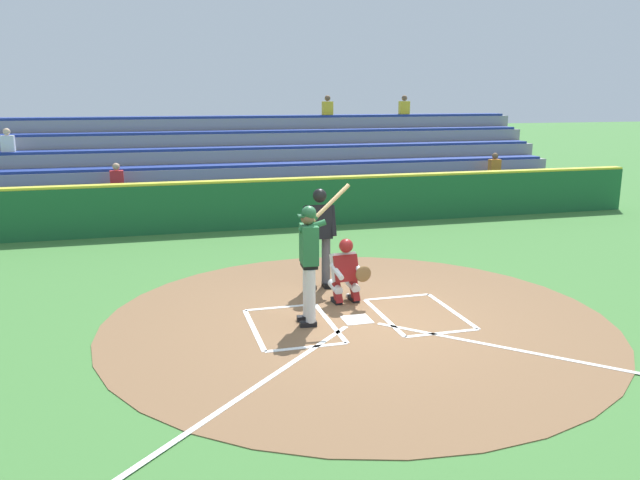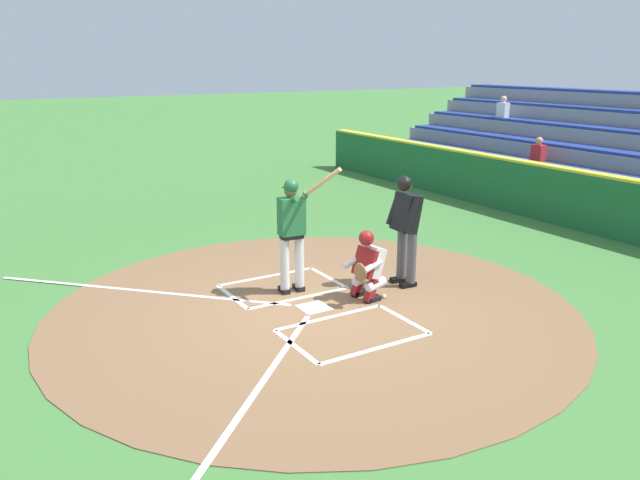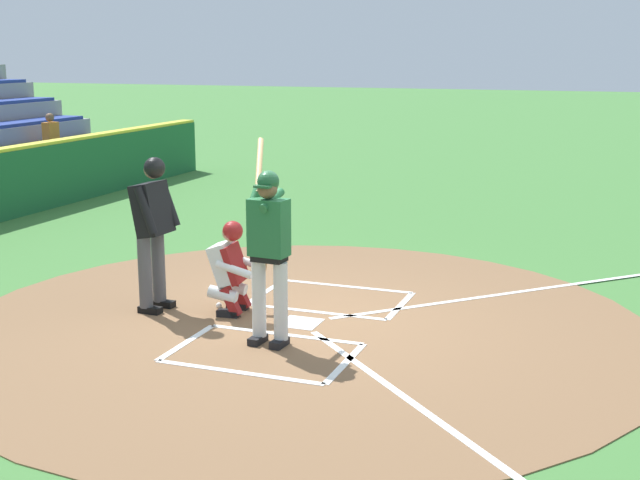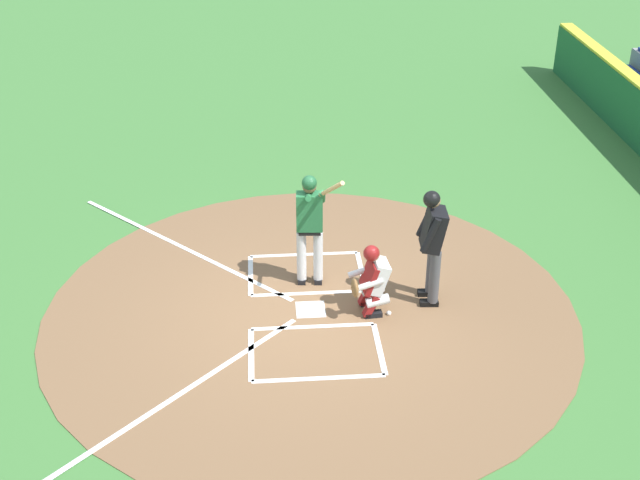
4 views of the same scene
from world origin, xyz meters
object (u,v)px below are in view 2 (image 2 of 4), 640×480
(batter, at_px, (293,227))
(catcher, at_px, (367,264))
(plate_umpire, at_px, (406,223))
(baseball, at_px, (384,296))

(batter, xyz_separation_m, catcher, (-0.86, -0.85, -0.51))
(catcher, bearing_deg, batter, 44.62)
(catcher, relative_size, plate_umpire, 0.61)
(plate_umpire, xyz_separation_m, baseball, (-0.35, 0.66, -1.04))
(batter, relative_size, catcher, 1.88)
(plate_umpire, bearing_deg, catcher, 104.06)
(catcher, xyz_separation_m, plate_umpire, (0.23, -0.92, 0.49))
(baseball, bearing_deg, plate_umpire, -62.18)
(catcher, distance_m, plate_umpire, 1.07)
(catcher, distance_m, baseball, 0.62)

